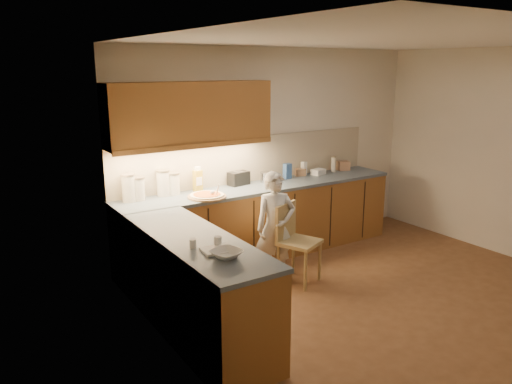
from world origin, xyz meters
TOP-DOWN VIEW (x-y plane):
  - room at (0.00, 0.00)m, footprint 4.54×4.50m
  - l_counter at (-0.92, 1.25)m, footprint 3.77×2.62m
  - backsplash at (-0.38, 1.99)m, footprint 3.75×0.02m
  - upper_cabinets at (-1.27, 1.82)m, footprint 1.95×0.36m
  - pizza_on_board at (-1.23, 1.56)m, footprint 0.44×0.44m
  - child at (-0.68, 0.99)m, footprint 0.52×0.42m
  - wooden_chair at (-0.52, 0.85)m, footprint 0.53×0.53m
  - mixing_bowl at (-1.95, -0.15)m, footprint 0.29×0.29m
  - canister_a at (-2.03, 1.86)m, footprint 0.16×0.16m
  - canister_b at (-1.92, 1.86)m, footprint 0.15×0.15m
  - canister_c at (-1.61, 1.90)m, footprint 0.16×0.16m
  - canister_d at (-1.49, 1.89)m, footprint 0.16×0.16m
  - oil_jug at (-1.18, 1.88)m, footprint 0.11×0.08m
  - toaster at (-0.61, 1.89)m, footprint 0.28×0.19m
  - steel_pot at (-0.23, 1.83)m, footprint 0.17×0.17m
  - blue_box at (0.11, 1.85)m, footprint 0.11×0.08m
  - card_box_a at (0.37, 1.90)m, footprint 0.16×0.14m
  - white_bottle at (0.43, 1.89)m, footprint 0.06×0.06m
  - flat_pack at (0.62, 1.82)m, footprint 0.21×0.17m
  - tall_jar at (0.90, 1.83)m, footprint 0.07×0.07m
  - card_box_b at (1.11, 1.86)m, footprint 0.20×0.17m
  - dough_cloth at (-1.94, 0.01)m, footprint 0.27×0.22m
  - spice_jar_a at (-2.08, 0.18)m, footprint 0.06×0.06m
  - spice_jar_b at (-1.89, 0.11)m, footprint 0.07×0.07m

SIDE VIEW (x-z plane):
  - l_counter at x=-0.92m, z-range 0.00..0.92m
  - wooden_chair at x=-0.52m, z-range 0.07..0.96m
  - child at x=-0.68m, z-range 0.00..1.25m
  - dough_cloth at x=-1.94m, z-range 0.92..0.94m
  - pizza_on_board at x=-1.23m, z-range 0.85..1.03m
  - mixing_bowl at x=-1.95m, z-range 0.92..0.98m
  - spice_jar_a at x=-2.08m, z-range 0.92..0.99m
  - flat_pack at x=0.62m, z-range 0.92..1.00m
  - spice_jar_b at x=-1.89m, z-range 0.92..1.01m
  - card_box_a at x=0.37m, z-range 0.92..1.02m
  - card_box_b at x=1.11m, z-range 0.92..1.05m
  - steel_pot at x=-0.23m, z-range 0.92..1.05m
  - toaster at x=-0.61m, z-range 0.92..1.09m
  - white_bottle at x=0.43m, z-range 0.92..1.11m
  - blue_box at x=0.11m, z-range 0.92..1.12m
  - tall_jar at x=0.90m, z-range 0.92..1.14m
  - canister_d at x=-1.49m, z-range 0.92..1.18m
  - canister_b at x=-1.92m, z-range 0.92..1.19m
  - oil_jug at x=-1.18m, z-range 0.91..1.20m
  - canister_c at x=-1.61m, z-range 0.92..1.22m
  - canister_a at x=-2.03m, z-range 0.92..1.23m
  - backsplash at x=-0.38m, z-range 0.92..1.50m
  - room at x=0.00m, z-range 0.37..2.99m
  - upper_cabinets at x=-1.27m, z-range 1.48..2.21m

